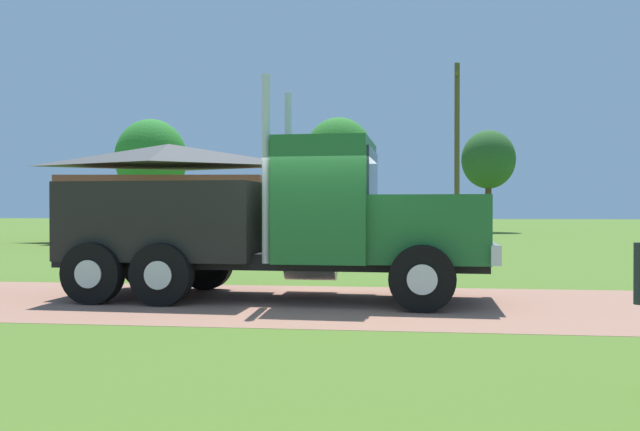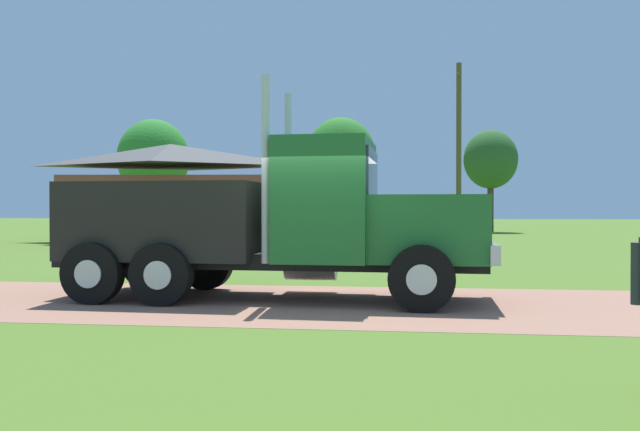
{
  "view_description": "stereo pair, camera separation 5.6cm",
  "coord_description": "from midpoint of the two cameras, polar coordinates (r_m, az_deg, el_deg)",
  "views": [
    {
      "loc": [
        1.27,
        -11.42,
        1.64
      ],
      "look_at": [
        -0.33,
        1.74,
        1.51
      ],
      "focal_mm": 37.33,
      "sensor_mm": 36.0,
      "label": 1
    },
    {
      "loc": [
        1.32,
        -11.41,
        1.64
      ],
      "look_at": [
        -0.33,
        1.74,
        1.51
      ],
      "focal_mm": 37.33,
      "sensor_mm": 36.0,
      "label": 2
    }
  ],
  "objects": [
    {
      "name": "ground_plane",
      "position": [
        11.61,
        0.45,
        -7.55
      ],
      "size": [
        200.0,
        200.0,
        0.0
      ],
      "primitive_type": "plane",
      "color": "#4E6F25"
    },
    {
      "name": "dirt_track",
      "position": [
        11.61,
        0.45,
        -7.53
      ],
      "size": [
        120.0,
        5.02,
        0.01
      ],
      "primitive_type": "cube",
      "color": "#9F6E59",
      "rests_on": "ground_plane"
    },
    {
      "name": "truck_foreground_white",
      "position": [
        12.16,
        -4.49,
        -0.78
      ],
      "size": [
        7.9,
        2.89,
        3.9
      ],
      "color": "black",
      "rests_on": "ground_plane"
    },
    {
      "name": "shed_building",
      "position": [
        34.21,
        -12.89,
        1.77
      ],
      "size": [
        10.69,
        6.59,
        4.91
      ],
      "color": "brown",
      "rests_on": "ground_plane"
    },
    {
      "name": "utility_pole_near",
      "position": [
        34.27,
        11.62,
        5.75
      ],
      "size": [
        0.36,
        2.2,
        8.97
      ],
      "color": "brown",
      "rests_on": "ground_plane"
    },
    {
      "name": "tree_left",
      "position": [
        52.17,
        -14.3,
        4.76
      ],
      "size": [
        5.39,
        5.39,
        8.45
      ],
      "color": "#513823",
      "rests_on": "ground_plane"
    },
    {
      "name": "tree_mid",
      "position": [
        53.69,
        1.59,
        5.14
      ],
      "size": [
        5.58,
        5.58,
        9.01
      ],
      "color": "#513823",
      "rests_on": "ground_plane"
    },
    {
      "name": "tree_right",
      "position": [
        48.85,
        14.21,
        4.64
      ],
      "size": [
        3.78,
        3.78,
        7.25
      ],
      "color": "#513823",
      "rests_on": "ground_plane"
    }
  ]
}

